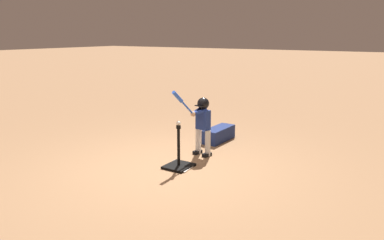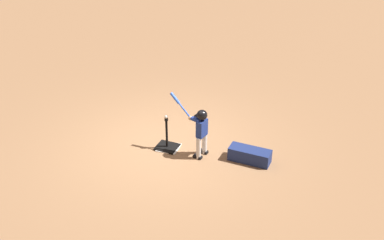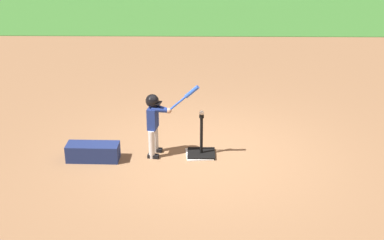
% 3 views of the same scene
% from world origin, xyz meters
% --- Properties ---
extents(ground_plane, '(90.00, 90.00, 0.00)m').
position_xyz_m(ground_plane, '(0.00, 0.00, 0.00)').
color(ground_plane, '#99704C').
extents(home_plate, '(0.48, 0.48, 0.02)m').
position_xyz_m(home_plate, '(-0.15, 0.07, 0.01)').
color(home_plate, white).
rests_on(home_plate, ground_plane).
extents(batting_tee, '(0.45, 0.41, 0.71)m').
position_xyz_m(batting_tee, '(-0.12, 0.08, 0.09)').
color(batting_tee, black).
rests_on(batting_tee, ground_plane).
extents(batter_child, '(0.86, 0.35, 1.27)m').
position_xyz_m(batter_child, '(-0.87, 0.06, 0.68)').
color(batter_child, silver).
rests_on(batter_child, ground_plane).
extents(baseball, '(0.07, 0.07, 0.07)m').
position_xyz_m(baseball, '(-0.12, 0.08, 0.75)').
color(baseball, white).
rests_on(baseball, batting_tee).
extents(equipment_bag, '(0.85, 0.34, 0.28)m').
position_xyz_m(equipment_bag, '(-1.87, -0.12, 0.14)').
color(equipment_bag, navy).
rests_on(equipment_bag, ground_plane).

